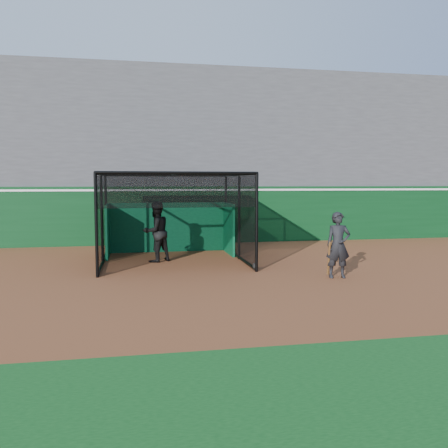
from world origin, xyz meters
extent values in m
plane|color=brown|center=(0.00, 0.00, 0.00)|extent=(120.00, 120.00, 0.00)
cube|color=#0A3816|center=(0.00, 8.50, 1.25)|extent=(50.00, 0.45, 2.50)
cube|color=white|center=(0.00, 8.50, 2.35)|extent=(50.00, 0.50, 0.08)
cube|color=#4C4C4F|center=(0.00, 12.38, 3.88)|extent=(50.00, 7.85, 7.75)
cube|color=#4C4C4F|center=(0.00, 15.80, 8.35)|extent=(50.00, 0.30, 1.20)
cube|color=#08512D|center=(-0.99, 6.07, 0.95)|extent=(4.51, 0.10, 1.90)
cylinder|color=black|center=(-3.30, 1.59, 0.11)|extent=(0.08, 0.22, 0.22)
cylinder|color=black|center=(1.33, 1.59, 0.11)|extent=(0.08, 0.22, 0.22)
cylinder|color=black|center=(-3.30, 5.99, 0.11)|extent=(0.08, 0.22, 0.22)
cylinder|color=black|center=(1.33, 5.99, 0.11)|extent=(0.08, 0.22, 0.22)
imported|color=black|center=(-1.54, 3.77, 1.02)|extent=(1.25, 1.19, 2.04)
imported|color=black|center=(3.34, 0.07, 0.93)|extent=(0.73, 0.53, 1.85)
cylinder|color=#593819|center=(3.09, 0.12, 0.55)|extent=(0.15, 0.37, 0.98)
camera|label=1|loc=(-2.25, -12.23, 2.67)|focal=38.00mm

